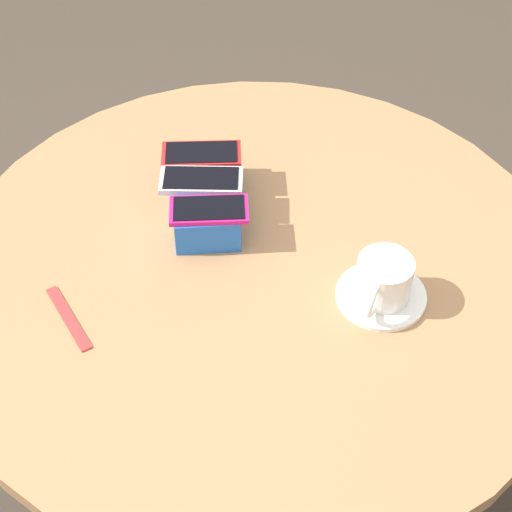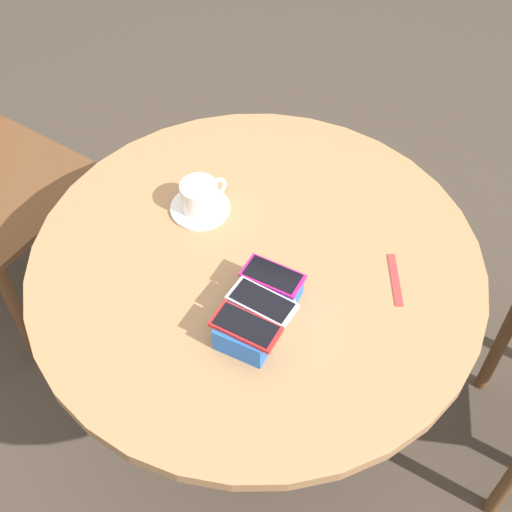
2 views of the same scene
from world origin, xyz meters
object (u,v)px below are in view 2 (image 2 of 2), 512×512
(phone_red, at_px, (246,326))
(lanyard_strap, at_px, (395,279))
(round_table, at_px, (256,295))
(phone_white, at_px, (262,302))
(saucer, at_px, (200,208))
(coffee_cup, at_px, (200,196))
(phone_magenta, at_px, (273,276))
(phone_box, at_px, (259,312))

(phone_red, bearing_deg, lanyard_strap, -46.61)
(lanyard_strap, bearing_deg, phone_red, 133.39)
(round_table, bearing_deg, phone_white, -159.40)
(saucer, distance_m, coffee_cup, 0.04)
(phone_red, relative_size, coffee_cup, 1.40)
(phone_red, relative_size, phone_magenta, 1.07)
(phone_box, relative_size, saucer, 1.60)
(round_table, distance_m, phone_magenta, 0.21)
(saucer, relative_size, lanyard_strap, 1.00)
(phone_magenta, height_order, saucer, phone_magenta)
(phone_red, height_order, phone_white, same)
(phone_box, bearing_deg, saucer, 39.98)
(round_table, height_order, phone_red, phone_red)
(round_table, relative_size, phone_white, 6.80)
(round_table, height_order, saucer, saucer)
(phone_white, distance_m, saucer, 0.34)
(phone_white, xyz_separation_m, saucer, (0.25, 0.22, -0.06))
(phone_white, distance_m, coffee_cup, 0.34)
(phone_magenta, relative_size, saucer, 0.98)
(phone_white, height_order, lanyard_strap, phone_white)
(lanyard_strap, bearing_deg, coffee_cup, 80.19)
(phone_red, distance_m, coffee_cup, 0.38)
(phone_box, xyz_separation_m, phone_red, (-0.06, 0.01, 0.04))
(coffee_cup, xyz_separation_m, lanyard_strap, (-0.08, -0.46, -0.04))
(coffee_cup, bearing_deg, phone_white, -139.80)
(round_table, distance_m, phone_white, 0.24)
(round_table, height_order, phone_box, phone_box)
(round_table, distance_m, lanyard_strap, 0.32)
(phone_white, height_order, coffee_cup, coffee_cup)
(saucer, xyz_separation_m, lanyard_strap, (-0.08, -0.46, -0.00))
(phone_magenta, bearing_deg, phone_box, 173.26)
(round_table, relative_size, saucer, 7.22)
(phone_white, bearing_deg, round_table, 20.60)
(lanyard_strap, bearing_deg, phone_white, 126.46)
(phone_box, height_order, phone_red, phone_red)
(saucer, bearing_deg, phone_red, -147.23)
(coffee_cup, bearing_deg, phone_red, -147.57)
(phone_white, xyz_separation_m, coffee_cup, (0.26, 0.22, -0.02))
(phone_box, bearing_deg, phone_white, -99.94)
(round_table, xyz_separation_m, phone_white, (-0.14, -0.05, 0.19))
(saucer, bearing_deg, lanyard_strap, -99.56)
(round_table, height_order, coffee_cup, coffee_cup)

